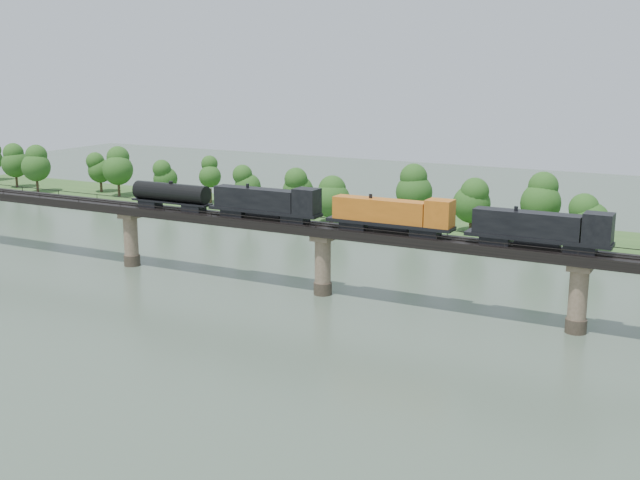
% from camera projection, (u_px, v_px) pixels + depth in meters
% --- Properties ---
extents(ground, '(400.00, 400.00, 0.00)m').
position_uv_depth(ground, '(216.00, 352.00, 104.54)').
color(ground, '#3D4D3F').
rests_on(ground, ground).
extents(far_bank, '(300.00, 24.00, 1.60)m').
position_uv_depth(far_bank, '(438.00, 228.00, 177.59)').
color(far_bank, '#2E5321').
rests_on(far_bank, ground).
extents(bridge, '(236.00, 30.00, 11.50)m').
position_uv_depth(bridge, '(323.00, 262.00, 129.19)').
color(bridge, '#473A2D').
rests_on(bridge, ground).
extents(bridge_superstructure, '(220.00, 4.90, 0.75)m').
position_uv_depth(bridge_superstructure, '(323.00, 223.00, 127.80)').
color(bridge_superstructure, black).
rests_on(bridge_superstructure, bridge).
extents(far_treeline, '(289.06, 17.54, 13.60)m').
position_uv_depth(far_treeline, '(397.00, 193.00, 175.74)').
color(far_treeline, '#382619').
rests_on(far_treeline, far_bank).
extents(freight_train, '(82.35, 3.21, 5.67)m').
position_uv_depth(freight_train, '(347.00, 211.00, 125.35)').
color(freight_train, black).
rests_on(freight_train, bridge).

